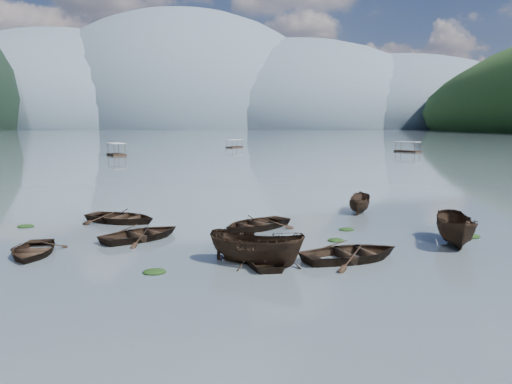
{
  "coord_description": "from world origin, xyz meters",
  "views": [
    {
      "loc": [
        -2.55,
        -20.51,
        6.41
      ],
      "look_at": [
        0.0,
        12.0,
        2.0
      ],
      "focal_mm": 35.0,
      "sensor_mm": 36.0,
      "label": 1
    }
  ],
  "objects": [
    {
      "name": "rowboat_2",
      "position": [
        -0.8,
        1.74,
        0.0
      ],
      "size": [
        5.04,
        4.0,
        1.85
      ],
      "primitive_type": "imported",
      "rotation": [
        0.0,
        0.0,
        1.03
      ],
      "color": "black",
      "rests_on": "ground"
    },
    {
      "name": "ground_plane",
      "position": [
        0.0,
        0.0,
        0.0
      ],
      "size": [
        2400.0,
        2400.0,
        0.0
      ],
      "primitive_type": "plane",
      "color": "#4C585F"
    },
    {
      "name": "pontoon_left",
      "position": [
        -23.5,
        85.77,
        0.0
      ],
      "size": [
        5.17,
        7.13,
        2.52
      ],
      "primitive_type": null,
      "rotation": [
        0.0,
        0.0,
        0.42
      ],
      "color": "black",
      "rests_on": "ground"
    },
    {
      "name": "haze_mtn_d",
      "position": [
        320.0,
        900.0,
        0.0
      ],
      "size": [
        520.0,
        520.0,
        220.0
      ],
      "primitive_type": "ellipsoid",
      "color": "#475666",
      "rests_on": "ground"
    },
    {
      "name": "pontoon_right",
      "position": [
        42.48,
        94.45,
        0.0
      ],
      "size": [
        5.47,
        6.51,
        2.34
      ],
      "primitive_type": null,
      "rotation": [
        0.0,
        0.0,
        0.58
      ],
      "color": "black",
      "rests_on": "ground"
    },
    {
      "name": "haze_mtn_c",
      "position": [
        140.0,
        900.0,
        0.0
      ],
      "size": [
        520.0,
        520.0,
        260.0
      ],
      "primitive_type": "ellipsoid",
      "color": "#475666",
      "rests_on": "ground"
    },
    {
      "name": "rowboat_8",
      "position": [
        7.91,
        15.17,
        0.0
      ],
      "size": [
        2.79,
        4.14,
        1.5
      ],
      "primitive_type": "imported",
      "rotation": [
        0.0,
        0.0,
        2.76
      ],
      "color": "black",
      "rests_on": "ground"
    },
    {
      "name": "rowboat_6",
      "position": [
        -8.93,
        12.54,
        0.0
      ],
      "size": [
        6.14,
        5.52,
        1.05
      ],
      "primitive_type": "imported",
      "rotation": [
        0.0,
        0.0,
        1.09
      ],
      "color": "black",
      "rests_on": "ground"
    },
    {
      "name": "pontoon_centre",
      "position": [
        2.45,
        120.99,
        0.0
      ],
      "size": [
        5.18,
        5.88,
        2.14
      ],
      "primitive_type": null,
      "rotation": [
        0.0,
        0.0,
        -0.63
      ],
      "color": "black",
      "rests_on": "ground"
    },
    {
      "name": "weed_clump_2",
      "position": [
        -0.64,
        2.86,
        0.0
      ],
      "size": [
        1.11,
        0.89,
        0.24
      ],
      "primitive_type": "ellipsoid",
      "color": "black",
      "rests_on": "ground"
    },
    {
      "name": "weed_clump_6",
      "position": [
        -1.36,
        10.31,
        0.0
      ],
      "size": [
        0.87,
        0.73,
        0.18
      ],
      "primitive_type": "ellipsoid",
      "color": "black",
      "rests_on": "ground"
    },
    {
      "name": "weed_clump_5",
      "position": [
        -14.65,
        11.44,
        0.0
      ],
      "size": [
        1.04,
        0.84,
        0.22
      ],
      "primitive_type": "ellipsoid",
      "color": "black",
      "rests_on": "ground"
    },
    {
      "name": "weed_clump_1",
      "position": [
        -0.82,
        7.35,
        0.0
      ],
      "size": [
        0.93,
        0.74,
        0.2
      ],
      "primitive_type": "ellipsoid",
      "color": "black",
      "rests_on": "ground"
    },
    {
      "name": "weed_clump_3",
      "position": [
        4.0,
        6.14,
        0.0
      ],
      "size": [
        0.92,
        0.78,
        0.2
      ],
      "primitive_type": "ellipsoid",
      "color": "black",
      "rests_on": "ground"
    },
    {
      "name": "rowboat_0",
      "position": [
        -11.71,
        4.36,
        0.0
      ],
      "size": [
        3.42,
        4.47,
        0.86
      ],
      "primitive_type": "imported",
      "rotation": [
        0.0,
        0.0,
        0.11
      ],
      "color": "black",
      "rests_on": "ground"
    },
    {
      "name": "rowboat_5",
      "position": [
        10.27,
        4.87,
        0.0
      ],
      "size": [
        3.29,
        5.33,
        1.93
      ],
      "primitive_type": "imported",
      "rotation": [
        0.0,
        0.0,
        -0.3
      ],
      "color": "black",
      "rests_on": "ground"
    },
    {
      "name": "weed_clump_4",
      "position": [
        11.86,
        6.44,
        0.0
      ],
      "size": [
        1.24,
        0.98,
        0.26
      ],
      "primitive_type": "ellipsoid",
      "color": "black",
      "rests_on": "ground"
    },
    {
      "name": "rowboat_7",
      "position": [
        -0.2,
        9.78,
        0.0
      ],
      "size": [
        6.0,
        5.78,
        1.01
      ],
      "primitive_type": "imported",
      "rotation": [
        0.0,
        0.0,
        5.39
      ],
      "color": "black",
      "rests_on": "ground"
    },
    {
      "name": "weed_clump_0",
      "position": [
        -5.32,
        0.82,
        0.0
      ],
      "size": [
        1.03,
        0.84,
        0.22
      ],
      "primitive_type": "ellipsoid",
      "color": "black",
      "rests_on": "ground"
    },
    {
      "name": "rowboat_1",
      "position": [
        -6.82,
        7.44,
        0.0
      ],
      "size": [
        5.83,
        5.65,
        0.99
      ],
      "primitive_type": "imported",
      "rotation": [
        0.0,
        0.0,
        2.26
      ],
      "color": "black",
      "rests_on": "ground"
    },
    {
      "name": "rowboat_3",
      "position": [
        -0.34,
        2.26,
        0.0
      ],
      "size": [
        3.25,
        4.43,
        0.89
      ],
      "primitive_type": "imported",
      "rotation": [
        0.0,
        0.0,
        3.19
      ],
      "color": "black",
      "rests_on": "ground"
    },
    {
      "name": "weed_clump_7",
      "position": [
        5.32,
        8.89,
        0.0
      ],
      "size": [
        0.94,
        0.75,
        0.21
      ],
      "primitive_type": "ellipsoid",
      "color": "black",
      "rests_on": "ground"
    },
    {
      "name": "haze_mtn_a",
      "position": [
        -260.0,
        900.0,
        0.0
      ],
      "size": [
        520.0,
        520.0,
        280.0
      ],
      "primitive_type": "ellipsoid",
      "color": "#475666",
      "rests_on": "ground"
    },
    {
      "name": "rowboat_4",
      "position": [
        3.84,
        2.24,
        0.0
      ],
      "size": [
        5.87,
        4.91,
        1.04
      ],
      "primitive_type": "imported",
      "rotation": [
        0.0,
        0.0,
        1.86
      ],
      "color": "black",
      "rests_on": "ground"
    },
    {
      "name": "haze_mtn_b",
      "position": [
        -60.0,
        900.0,
        0.0
      ],
      "size": [
        520.0,
        520.0,
        340.0
      ],
      "primitive_type": "ellipsoid",
      "color": "#475666",
      "rests_on": "ground"
    }
  ]
}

